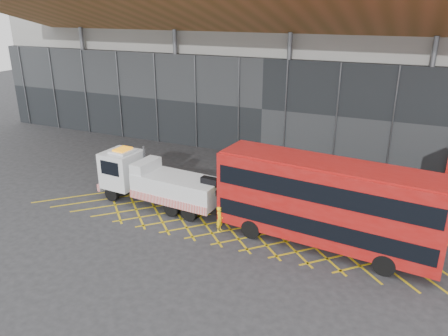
% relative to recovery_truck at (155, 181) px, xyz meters
% --- Properties ---
extents(ground_plane, '(120.00, 120.00, 0.00)m').
position_rel_recovery_truck_xyz_m(ground_plane, '(0.87, 0.38, -1.57)').
color(ground_plane, '#28282A').
extents(road_markings, '(26.36, 7.16, 0.01)m').
position_rel_recovery_truck_xyz_m(road_markings, '(5.67, 0.38, -1.56)').
color(road_markings, gold).
rests_on(road_markings, ground_plane).
extents(construction_building, '(55.00, 23.97, 18.00)m').
position_rel_recovery_truck_xyz_m(construction_building, '(2.79, 18.77, 7.41)').
color(construction_building, gray).
rests_on(construction_building, ground_plane).
extents(recovery_truck, '(9.78, 2.95, 3.40)m').
position_rel_recovery_truck_xyz_m(recovery_truck, '(0.00, 0.00, 0.00)').
color(recovery_truck, black).
rests_on(recovery_truck, ground_plane).
extents(bus_towed, '(11.67, 3.85, 4.66)m').
position_rel_recovery_truck_xyz_m(bus_towed, '(10.75, -0.81, 1.02)').
color(bus_towed, '#9E0F0C').
rests_on(bus_towed, ground_plane).
extents(worker, '(0.37, 0.55, 1.48)m').
position_rel_recovery_truck_xyz_m(worker, '(5.15, -1.59, -0.83)').
color(worker, yellow).
rests_on(worker, ground_plane).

